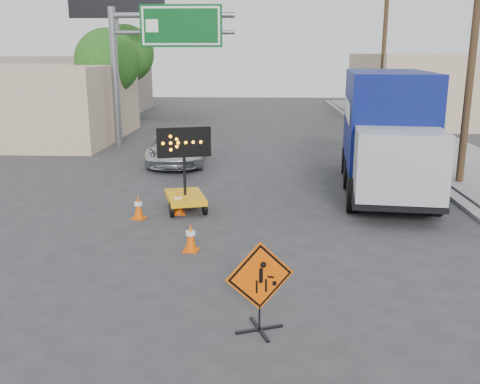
# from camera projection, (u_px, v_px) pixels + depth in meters

# --- Properties ---
(ground) EXTENTS (100.00, 100.00, 0.00)m
(ground) POSITION_uv_depth(u_px,v_px,m) (210.00, 309.00, 9.89)
(ground) COLOR #2D2D30
(ground) RESTS_ON ground
(curb_right) EXTENTS (0.40, 60.00, 0.12)m
(curb_right) POSITION_uv_depth(u_px,v_px,m) (402.00, 157.00, 24.07)
(curb_right) COLOR gray
(curb_right) RESTS_ON ground
(sidewalk_right) EXTENTS (4.00, 60.00, 0.15)m
(sidewalk_right) POSITION_uv_depth(u_px,v_px,m) (454.00, 157.00, 23.97)
(sidewalk_right) COLOR gray
(sidewalk_right) RESTS_ON ground
(storefront_left_far) EXTENTS (12.00, 10.00, 4.40)m
(storefront_left_far) POSITION_uv_depth(u_px,v_px,m) (66.00, 85.00, 42.87)
(storefront_left_far) COLOR gray
(storefront_left_far) RESTS_ON ground
(building_right_far) EXTENTS (10.00, 14.00, 4.60)m
(building_right_far) POSITION_uv_depth(u_px,v_px,m) (434.00, 87.00, 37.77)
(building_right_far) COLOR #C7AF90
(building_right_far) RESTS_ON ground
(highway_gantry) EXTENTS (6.18, 0.38, 6.90)m
(highway_gantry) POSITION_uv_depth(u_px,v_px,m) (155.00, 44.00, 26.18)
(highway_gantry) COLOR slate
(highway_gantry) RESTS_ON ground
(billboard) EXTENTS (6.10, 0.54, 9.85)m
(billboard) POSITION_uv_depth(u_px,v_px,m) (116.00, 8.00, 33.44)
(billboard) COLOR slate
(billboard) RESTS_ON ground
(utility_pole_near) EXTENTS (1.80, 0.26, 9.00)m
(utility_pole_near) POSITION_uv_depth(u_px,v_px,m) (473.00, 51.00, 18.04)
(utility_pole_near) COLOR #46311E
(utility_pole_near) RESTS_ON ground
(utility_pole_far) EXTENTS (1.80, 0.26, 9.00)m
(utility_pole_far) POSITION_uv_depth(u_px,v_px,m) (384.00, 52.00, 31.59)
(utility_pole_far) COLOR #46311E
(utility_pole_far) RESTS_ON ground
(tree_left_near) EXTENTS (3.71, 3.71, 6.03)m
(tree_left_near) POSITION_uv_depth(u_px,v_px,m) (108.00, 62.00, 30.47)
(tree_left_near) COLOR #46311E
(tree_left_near) RESTS_ON ground
(tree_left_far) EXTENTS (4.10, 4.10, 6.66)m
(tree_left_far) POSITION_uv_depth(u_px,v_px,m) (125.00, 54.00, 38.15)
(tree_left_far) COLOR #46311E
(tree_left_far) RESTS_ON ground
(construction_sign) EXTENTS (1.14, 0.82, 1.60)m
(construction_sign) POSITION_uv_depth(u_px,v_px,m) (260.00, 284.00, 8.90)
(construction_sign) COLOR black
(construction_sign) RESTS_ON ground
(arrow_board) EXTENTS (1.55, 1.99, 2.51)m
(arrow_board) POSITION_uv_depth(u_px,v_px,m) (185.00, 192.00, 16.02)
(arrow_board) COLOR orange
(arrow_board) RESTS_ON ground
(pickup_truck) EXTENTS (2.63, 5.21, 1.41)m
(pickup_truck) POSITION_uv_depth(u_px,v_px,m) (178.00, 147.00, 23.01)
(pickup_truck) COLOR silver
(pickup_truck) RESTS_ON ground
(box_truck) EXTENTS (3.42, 8.68, 4.01)m
(box_truck) POSITION_uv_depth(u_px,v_px,m) (386.00, 138.00, 18.09)
(box_truck) COLOR black
(box_truck) RESTS_ON ground
(cone_a) EXTENTS (0.40, 0.40, 0.71)m
(cone_a) POSITION_uv_depth(u_px,v_px,m) (191.00, 237.00, 12.71)
(cone_a) COLOR #DF4E04
(cone_a) RESTS_ON ground
(cone_b) EXTENTS (0.47, 0.47, 0.70)m
(cone_b) POSITION_uv_depth(u_px,v_px,m) (138.00, 207.00, 15.21)
(cone_b) COLOR #DF4E04
(cone_b) RESTS_ON ground
(cone_c) EXTENTS (0.44, 0.44, 0.73)m
(cone_c) POSITION_uv_depth(u_px,v_px,m) (178.00, 202.00, 15.68)
(cone_c) COLOR #DF4E04
(cone_c) RESTS_ON ground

